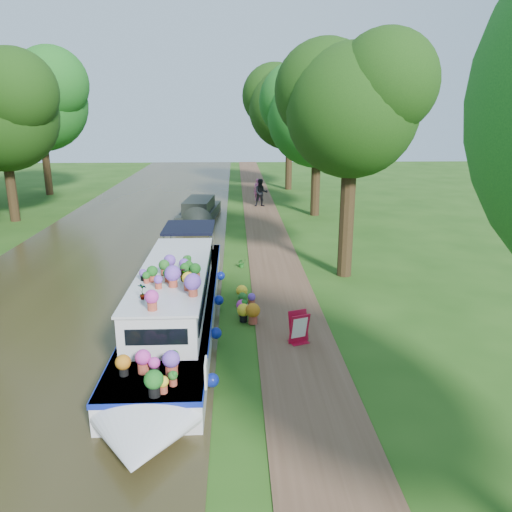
% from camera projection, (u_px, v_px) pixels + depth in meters
% --- Properties ---
extents(ground, '(100.00, 100.00, 0.00)m').
position_uv_depth(ground, '(250.00, 305.00, 16.67)').
color(ground, '#1F4611').
rests_on(ground, ground).
extents(canal_water, '(10.00, 100.00, 0.02)m').
position_uv_depth(canal_water, '(68.00, 307.00, 16.43)').
color(canal_water, '#2D2813').
rests_on(canal_water, ground).
extents(towpath, '(2.20, 100.00, 0.03)m').
position_uv_depth(towpath, '(286.00, 304.00, 16.72)').
color(towpath, '#4F3625').
rests_on(towpath, ground).
extents(plant_boat, '(2.29, 13.52, 2.28)m').
position_uv_depth(plant_boat, '(175.00, 302.00, 14.58)').
color(plant_boat, silver).
rests_on(plant_boat, canal_water).
extents(tree_near_overhang, '(5.52, 5.28, 8.99)m').
position_uv_depth(tree_near_overhang, '(352.00, 101.00, 17.94)').
color(tree_near_overhang, black).
rests_on(tree_near_overhang, ground).
extents(tree_near_mid, '(6.90, 6.60, 9.40)m').
position_uv_depth(tree_near_mid, '(317.00, 108.00, 29.55)').
color(tree_near_mid, black).
rests_on(tree_near_mid, ground).
extents(tree_near_far, '(7.59, 7.26, 10.30)m').
position_uv_depth(tree_near_far, '(289.00, 101.00, 39.93)').
color(tree_near_far, black).
rests_on(tree_near_far, ground).
extents(tree_far_c, '(7.13, 6.82, 9.59)m').
position_uv_depth(tree_far_c, '(0.00, 106.00, 27.84)').
color(tree_far_c, black).
rests_on(tree_far_c, ground).
extents(tree_far_d, '(8.05, 7.70, 10.85)m').
position_uv_depth(tree_far_d, '(39.00, 96.00, 37.15)').
color(tree_far_d, black).
rests_on(tree_far_d, ground).
extents(second_boat, '(2.41, 6.67, 1.26)m').
position_uv_depth(second_boat, '(199.00, 211.00, 29.73)').
color(second_boat, black).
rests_on(second_boat, canal_water).
extents(sandwich_board, '(0.60, 0.61, 0.89)m').
position_uv_depth(sandwich_board, '(299.00, 329.00, 13.77)').
color(sandwich_board, '#A90C27').
rests_on(sandwich_board, towpath).
extents(pedestrian_pink, '(0.64, 0.48, 1.57)m').
position_uv_depth(pedestrian_pink, '(258.00, 190.00, 36.14)').
color(pedestrian_pink, '#E15C81').
rests_on(pedestrian_pink, towpath).
extents(pedestrian_dark, '(0.94, 0.76, 1.86)m').
position_uv_depth(pedestrian_dark, '(261.00, 193.00, 33.77)').
color(pedestrian_dark, black).
rests_on(pedestrian_dark, towpath).
extents(verge_plant, '(0.41, 0.37, 0.38)m').
position_uv_depth(verge_plant, '(242.00, 263.00, 20.65)').
color(verge_plant, '#1F671E').
rests_on(verge_plant, ground).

